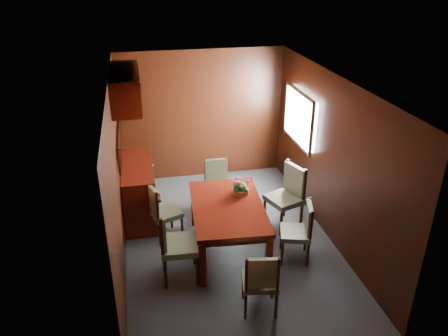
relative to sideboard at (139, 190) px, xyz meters
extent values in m
plane|color=#3B4750|center=(1.25, -1.00, -0.45)|extent=(4.50, 4.50, 0.00)
cube|color=black|center=(-0.25, -1.00, 0.75)|extent=(0.02, 4.50, 2.40)
cube|color=black|center=(2.75, -1.00, 0.75)|extent=(0.02, 4.50, 2.40)
cube|color=black|center=(1.25, 1.25, 0.75)|extent=(3.00, 0.02, 2.40)
cube|color=black|center=(1.25, -3.25, 0.75)|extent=(3.00, 0.02, 2.40)
cube|color=black|center=(1.25, -1.00, 1.95)|extent=(3.00, 4.50, 0.02)
cube|color=white|center=(2.73, 0.10, 1.00)|extent=(0.14, 1.10, 0.80)
cube|color=#B2B2B7|center=(2.66, 0.10, 1.00)|extent=(0.04, 1.20, 0.90)
cube|color=black|center=(-0.22, 0.00, 0.83)|extent=(0.03, 1.36, 0.41)
cube|color=silver|center=(-0.20, 0.00, 0.83)|extent=(0.01, 1.30, 0.35)
cube|color=#390D07|center=(-0.05, 0.00, 1.68)|extent=(0.40, 1.40, 0.50)
cube|color=#390D07|center=(0.00, 0.00, 0.00)|extent=(0.48, 1.40, 0.90)
cube|color=#390D07|center=(0.72, -1.91, -0.11)|extent=(0.09, 0.09, 0.67)
cube|color=#390D07|center=(1.56, -1.97, -0.11)|extent=(0.09, 0.09, 0.67)
cube|color=#390D07|center=(0.82, -0.48, -0.11)|extent=(0.09, 0.09, 0.67)
cube|color=#390D07|center=(1.67, -0.54, -0.11)|extent=(0.09, 0.09, 0.67)
cube|color=black|center=(1.19, -1.23, 0.17)|extent=(0.96, 1.50, 0.10)
cube|color=#390D07|center=(1.19, -1.23, 0.25)|extent=(1.08, 1.63, 0.06)
cylinder|color=black|center=(0.27, -1.44, -0.24)|extent=(0.05, 0.05, 0.42)
cylinder|color=black|center=(0.25, -1.87, -0.24)|extent=(0.05, 0.05, 0.42)
cylinder|color=black|center=(0.68, -1.46, -0.24)|extent=(0.05, 0.05, 0.42)
cylinder|color=black|center=(0.66, -1.89, -0.24)|extent=(0.05, 0.05, 0.42)
cube|color=slate|center=(0.46, -1.67, 0.03)|extent=(0.50, 0.52, 0.09)
cylinder|color=black|center=(0.26, -1.44, 0.32)|extent=(0.05, 0.05, 0.56)
cylinder|color=black|center=(0.24, -1.87, 0.32)|extent=(0.05, 0.05, 0.56)
cube|color=slate|center=(0.27, -1.66, 0.34)|extent=(0.09, 0.46, 0.47)
cylinder|color=black|center=(0.13, -0.61, -0.27)|extent=(0.04, 0.04, 0.36)
cylinder|color=black|center=(0.25, -0.96, -0.27)|extent=(0.04, 0.04, 0.36)
cylinder|color=black|center=(0.46, -0.49, -0.27)|extent=(0.04, 0.04, 0.36)
cylinder|color=black|center=(0.59, -0.84, -0.27)|extent=(0.04, 0.04, 0.36)
cube|color=slate|center=(0.36, -0.73, -0.03)|extent=(0.53, 0.54, 0.07)
cylinder|color=black|center=(0.12, -0.61, 0.21)|extent=(0.04, 0.04, 0.48)
cylinder|color=black|center=(0.24, -0.97, 0.21)|extent=(0.04, 0.04, 0.48)
cube|color=slate|center=(0.20, -0.78, 0.23)|extent=(0.18, 0.39, 0.41)
cylinder|color=black|center=(2.17, -1.83, -0.27)|extent=(0.04, 0.04, 0.35)
cylinder|color=black|center=(2.28, -1.48, -0.27)|extent=(0.04, 0.04, 0.35)
cylinder|color=black|center=(1.84, -1.73, -0.27)|extent=(0.04, 0.04, 0.35)
cylinder|color=black|center=(1.95, -1.38, -0.27)|extent=(0.04, 0.04, 0.35)
cube|color=slate|center=(2.06, -1.60, -0.04)|extent=(0.50, 0.51, 0.07)
cylinder|color=black|center=(2.18, -1.83, 0.19)|extent=(0.04, 0.04, 0.47)
cylinder|color=black|center=(2.28, -1.48, 0.19)|extent=(0.04, 0.04, 0.47)
cube|color=slate|center=(2.21, -1.65, 0.21)|extent=(0.16, 0.38, 0.40)
cylinder|color=black|center=(2.42, -0.92, -0.25)|extent=(0.05, 0.05, 0.41)
cylinder|color=black|center=(2.28, -0.53, -0.25)|extent=(0.05, 0.05, 0.41)
cylinder|color=black|center=(2.05, -1.05, -0.25)|extent=(0.05, 0.05, 0.41)
cylinder|color=black|center=(1.91, -0.66, -0.25)|extent=(0.05, 0.05, 0.41)
cube|color=slate|center=(2.17, -0.79, 0.02)|extent=(0.59, 0.61, 0.08)
cylinder|color=black|center=(2.43, -0.91, 0.29)|extent=(0.05, 0.05, 0.54)
cylinder|color=black|center=(2.29, -0.52, 0.29)|extent=(0.05, 0.05, 0.54)
cube|color=slate|center=(2.34, -0.73, 0.31)|extent=(0.21, 0.43, 0.46)
cylinder|color=black|center=(1.11, -2.59, -0.28)|extent=(0.04, 0.04, 0.35)
cylinder|color=black|center=(1.46, -2.65, -0.28)|extent=(0.04, 0.04, 0.35)
cylinder|color=black|center=(1.17, -2.25, -0.28)|extent=(0.04, 0.04, 0.35)
cylinder|color=black|center=(1.51, -2.32, -0.28)|extent=(0.04, 0.04, 0.35)
cube|color=slate|center=(1.31, -2.45, -0.05)|extent=(0.47, 0.46, 0.07)
cylinder|color=black|center=(1.10, -2.60, 0.18)|extent=(0.04, 0.04, 0.46)
cylinder|color=black|center=(1.45, -2.66, 0.18)|extent=(0.04, 0.04, 0.46)
cube|color=slate|center=(1.28, -2.61, 0.20)|extent=(0.38, 0.12, 0.39)
cylinder|color=black|center=(1.46, 0.08, -0.28)|extent=(0.04, 0.04, 0.35)
cylinder|color=black|center=(1.10, 0.09, -0.28)|extent=(0.04, 0.04, 0.35)
cylinder|color=black|center=(1.45, -0.25, -0.28)|extent=(0.04, 0.04, 0.35)
cylinder|color=black|center=(1.10, -0.25, -0.28)|extent=(0.04, 0.04, 0.35)
cube|color=slate|center=(1.28, -0.08, -0.05)|extent=(0.41, 0.40, 0.07)
cylinder|color=black|center=(1.46, 0.09, 0.18)|extent=(0.04, 0.04, 0.46)
cylinder|color=black|center=(1.10, 0.10, 0.18)|extent=(0.04, 0.04, 0.46)
cube|color=slate|center=(1.28, 0.08, 0.20)|extent=(0.37, 0.06, 0.39)
cylinder|color=#B06D36|center=(1.45, -0.93, 0.32)|extent=(0.23, 0.23, 0.07)
sphere|color=#194B19|center=(1.45, -0.93, 0.37)|extent=(0.18, 0.18, 0.18)
camera|label=1|loc=(0.07, -6.29, 3.35)|focal=35.00mm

